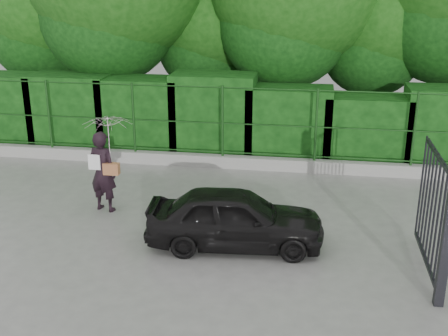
# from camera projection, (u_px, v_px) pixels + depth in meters

# --- Properties ---
(ground) EXTENTS (80.00, 80.00, 0.00)m
(ground) POSITION_uv_depth(u_px,v_px,m) (161.00, 245.00, 10.19)
(ground) COLOR gray
(kerb) EXTENTS (14.00, 0.25, 0.30)m
(kerb) POSITION_uv_depth(u_px,v_px,m) (207.00, 161.00, 14.34)
(kerb) COLOR #9E9E99
(kerb) RESTS_ON ground
(fence) EXTENTS (14.13, 0.06, 1.80)m
(fence) POSITION_uv_depth(u_px,v_px,m) (215.00, 121.00, 13.96)
(fence) COLOR #153D13
(fence) RESTS_ON kerb
(hedge) EXTENTS (14.20, 1.20, 2.21)m
(hedge) POSITION_uv_depth(u_px,v_px,m) (210.00, 118.00, 15.01)
(hedge) COLOR black
(hedge) RESTS_ON ground
(gate) EXTENTS (0.22, 2.33, 2.36)m
(gate) POSITION_uv_depth(u_px,v_px,m) (441.00, 219.00, 8.43)
(gate) COLOR black
(gate) RESTS_ON ground
(woman) EXTENTS (0.99, 0.99, 2.01)m
(woman) POSITION_uv_depth(u_px,v_px,m) (107.00, 149.00, 11.33)
(woman) COLOR black
(woman) RESTS_ON ground
(car) EXTENTS (3.27, 1.54, 1.08)m
(car) POSITION_uv_depth(u_px,v_px,m) (235.00, 218.00, 10.03)
(car) COLOR black
(car) RESTS_ON ground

